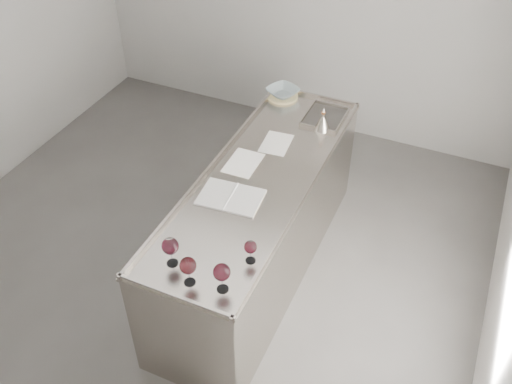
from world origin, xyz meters
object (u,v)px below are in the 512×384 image
at_px(wine_glass_small, 250,248).
at_px(ceramic_bowl, 283,92).
at_px(wine_glass_right, 222,273).
at_px(counter, 259,225).
at_px(notebook, 231,197).
at_px(wine_funnel, 323,123).
at_px(wine_glass_middle, 188,266).
at_px(wine_glass_left, 170,247).

relative_size(wine_glass_small, ceramic_bowl, 0.62).
height_order(wine_glass_right, wine_glass_small, wine_glass_right).
relative_size(counter, notebook, 5.40).
relative_size(wine_glass_right, wine_glass_small, 1.25).
height_order(counter, wine_funnel, wine_funnel).
distance_m(counter, notebook, 0.56).
xyz_separation_m(counter, wine_glass_right, (0.22, -1.02, 0.61)).
height_order(wine_glass_middle, notebook, wine_glass_middle).
bearing_deg(wine_glass_left, wine_funnel, 78.40).
bearing_deg(wine_glass_right, ceramic_bowl, 102.85).
xyz_separation_m(counter, wine_glass_small, (0.27, -0.75, 0.58)).
xyz_separation_m(wine_glass_small, wine_funnel, (-0.07, 1.51, -0.05)).
bearing_deg(notebook, wine_funnel, 69.04).
distance_m(counter, wine_glass_right, 1.21).
distance_m(wine_glass_left, notebook, 0.70).
distance_m(wine_glass_right, ceramic_bowl, 2.16).
distance_m(wine_glass_left, wine_glass_middle, 0.19).
distance_m(counter, ceramic_bowl, 1.23).
bearing_deg(counter, wine_glass_left, -98.56).
bearing_deg(counter, wine_funnel, 74.64).
bearing_deg(notebook, wine_glass_right, -72.20).
bearing_deg(wine_funnel, wine_glass_middle, -95.85).
height_order(wine_glass_right, ceramic_bowl, wine_glass_right).
distance_m(wine_glass_middle, wine_funnel, 1.82).
xyz_separation_m(wine_glass_small, notebook, (-0.36, 0.47, -0.11)).
bearing_deg(ceramic_bowl, wine_glass_left, -86.82).
distance_m(wine_glass_left, wine_funnel, 1.76).
xyz_separation_m(wine_glass_left, notebook, (0.06, 0.68, -0.14)).
height_order(counter, wine_glass_right, wine_glass_right).
distance_m(wine_glass_right, notebook, 0.81).
distance_m(wine_glass_right, wine_glass_small, 0.27).
bearing_deg(wine_funnel, ceramic_bowl, 145.57).
distance_m(wine_glass_left, ceramic_bowl, 2.05).
relative_size(wine_glass_right, ceramic_bowl, 0.77).
height_order(wine_glass_right, wine_funnel, wine_glass_right).
distance_m(counter, wine_glass_small, 0.99).
relative_size(counter, wine_glass_middle, 12.40).
relative_size(wine_glass_small, notebook, 0.35).
xyz_separation_m(wine_glass_left, wine_funnel, (0.35, 1.72, -0.08)).
bearing_deg(wine_glass_middle, counter, 91.23).
distance_m(wine_glass_right, wine_funnel, 1.78).
bearing_deg(counter, wine_glass_small, -69.98).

